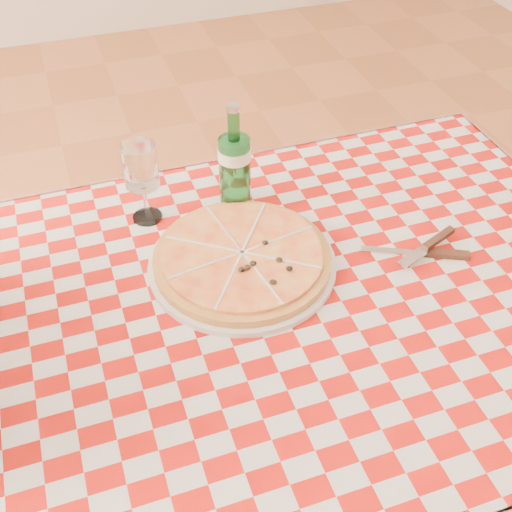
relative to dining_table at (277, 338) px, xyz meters
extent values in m
plane|color=#A05B33|center=(0.00, 0.00, -0.66)|extent=(6.00, 6.00, 0.00)
cube|color=brown|center=(0.00, 0.00, 0.07)|extent=(1.20, 0.80, 0.04)
cylinder|color=brown|center=(-0.54, 0.34, -0.30)|extent=(0.06, 0.06, 0.71)
cylinder|color=brown|center=(0.54, 0.34, -0.30)|extent=(0.06, 0.06, 0.71)
cube|color=#9B0F09|center=(0.00, 0.00, 0.09)|extent=(1.30, 0.90, 0.01)
cylinder|color=brown|center=(0.72, 0.11, -0.45)|extent=(0.03, 0.03, 0.42)
camera|label=1|loc=(-0.29, -0.71, 0.91)|focal=45.00mm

